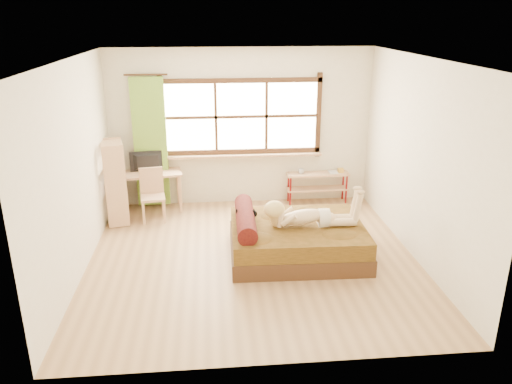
{
  "coord_description": "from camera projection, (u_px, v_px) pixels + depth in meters",
  "views": [
    {
      "loc": [
        -0.54,
        -6.21,
        3.22
      ],
      "look_at": [
        0.06,
        0.2,
        0.91
      ],
      "focal_mm": 35.0,
      "sensor_mm": 36.0,
      "label": 1
    }
  ],
  "objects": [
    {
      "name": "bookshelf",
      "position": [
        115.0,
        182.0,
        7.97
      ],
      "size": [
        0.45,
        0.64,
        1.33
      ],
      "rotation": [
        0.0,
        0.0,
        0.22
      ],
      "color": "tan",
      "rests_on": "floor"
    },
    {
      "name": "curtain",
      "position": [
        150.0,
        143.0,
        8.43
      ],
      "size": [
        0.55,
        0.1,
        2.2
      ],
      "primitive_type": "cube",
      "color": "#598223",
      "rests_on": "wall_back"
    },
    {
      "name": "floor",
      "position": [
        253.0,
        258.0,
        6.96
      ],
      "size": [
        4.5,
        4.5,
        0.0
      ],
      "primitive_type": "plane",
      "color": "#9E754C",
      "rests_on": "ground"
    },
    {
      "name": "wall_left",
      "position": [
        75.0,
        170.0,
        6.3
      ],
      "size": [
        0.0,
        4.5,
        4.5
      ],
      "primitive_type": "plane",
      "rotation": [
        1.57,
        0.0,
        1.57
      ],
      "color": "silver",
      "rests_on": "floor"
    },
    {
      "name": "cup",
      "position": [
        301.0,
        171.0,
        8.79
      ],
      "size": [
        0.11,
        0.11,
        0.09
      ],
      "primitive_type": "imported",
      "rotation": [
        0.0,
        0.0,
        0.02
      ],
      "color": "gray",
      "rests_on": "pipe_shelf"
    },
    {
      "name": "wall_right",
      "position": [
        419.0,
        161.0,
        6.7
      ],
      "size": [
        0.0,
        4.5,
        4.5
      ],
      "primitive_type": "plane",
      "rotation": [
        1.57,
        0.0,
        -1.57
      ],
      "color": "silver",
      "rests_on": "floor"
    },
    {
      "name": "monitor",
      "position": [
        148.0,
        162.0,
        8.4
      ],
      "size": [
        0.61,
        0.16,
        0.35
      ],
      "primitive_type": "imported",
      "rotation": [
        0.0,
        0.0,
        3.28
      ],
      "color": "black",
      "rests_on": "desk"
    },
    {
      "name": "desk",
      "position": [
        149.0,
        178.0,
        8.44
      ],
      "size": [
        1.15,
        0.65,
        0.68
      ],
      "rotation": [
        0.0,
        0.0,
        0.14
      ],
      "color": "tan",
      "rests_on": "floor"
    },
    {
      "name": "bed",
      "position": [
        294.0,
        238.0,
        6.97
      ],
      "size": [
        1.89,
        1.52,
        0.7
      ],
      "rotation": [
        0.0,
        0.0,
        -0.02
      ],
      "color": "#362410",
      "rests_on": "floor"
    },
    {
      "name": "chair",
      "position": [
        152.0,
        191.0,
        8.14
      ],
      "size": [
        0.43,
        0.43,
        0.86
      ],
      "rotation": [
        0.0,
        0.0,
        0.14
      ],
      "color": "tan",
      "rests_on": "floor"
    },
    {
      "name": "wall_front",
      "position": [
        275.0,
        239.0,
        4.39
      ],
      "size": [
        4.5,
        0.0,
        4.5
      ],
      "primitive_type": "plane",
      "rotation": [
        -1.57,
        0.0,
        0.0
      ],
      "color": "silver",
      "rests_on": "floor"
    },
    {
      "name": "pipe_shelf",
      "position": [
        318.0,
        181.0,
        8.88
      ],
      "size": [
        1.1,
        0.29,
        0.62
      ],
      "rotation": [
        0.0,
        0.0,
        0.02
      ],
      "color": "tan",
      "rests_on": "floor"
    },
    {
      "name": "kitten",
      "position": [
        245.0,
        216.0,
        6.9
      ],
      "size": [
        0.28,
        0.12,
        0.22
      ],
      "primitive_type": null,
      "rotation": [
        0.0,
        0.0,
        -0.02
      ],
      "color": "black",
      "rests_on": "bed"
    },
    {
      "name": "window",
      "position": [
        241.0,
        119.0,
        8.52
      ],
      "size": [
        2.8,
        0.16,
        1.46
      ],
      "color": "#FFEDBF",
      "rests_on": "wall_back"
    },
    {
      "name": "wall_back",
      "position": [
        241.0,
        128.0,
        8.61
      ],
      "size": [
        4.5,
        0.0,
        4.5
      ],
      "primitive_type": "plane",
      "rotation": [
        1.57,
        0.0,
        0.0
      ],
      "color": "silver",
      "rests_on": "floor"
    },
    {
      "name": "ceiling",
      "position": [
        252.0,
        59.0,
        6.04
      ],
      "size": [
        4.5,
        4.5,
        0.0
      ],
      "primitive_type": "plane",
      "rotation": [
        3.14,
        0.0,
        0.0
      ],
      "color": "white",
      "rests_on": "wall_back"
    },
    {
      "name": "book",
      "position": [
        329.0,
        172.0,
        8.84
      ],
      "size": [
        0.15,
        0.21,
        0.02
      ],
      "primitive_type": "imported",
      "rotation": [
        0.0,
        0.0,
        0.02
      ],
      "color": "gray",
      "rests_on": "pipe_shelf"
    },
    {
      "name": "woman",
      "position": [
        310.0,
        207.0,
        6.78
      ],
      "size": [
        1.3,
        0.4,
        0.56
      ],
      "primitive_type": null,
      "rotation": [
        0.0,
        0.0,
        -0.02
      ],
      "color": "#DAB78C",
      "rests_on": "bed"
    }
  ]
}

